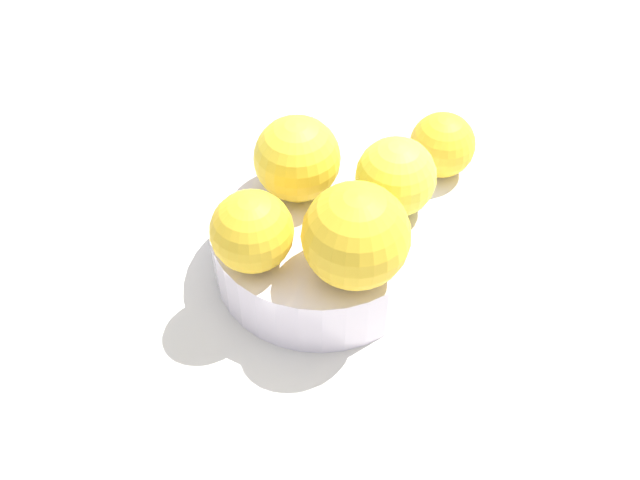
% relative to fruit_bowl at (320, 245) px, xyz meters
% --- Properties ---
extents(ground_plane, '(1.10, 1.10, 0.02)m').
position_rel_fruit_bowl_xyz_m(ground_plane, '(0.00, 0.00, -0.04)').
color(ground_plane, silver).
extents(fruit_bowl, '(0.18, 0.18, 0.05)m').
position_rel_fruit_bowl_xyz_m(fruit_bowl, '(0.00, 0.00, 0.00)').
color(fruit_bowl, silver).
rests_on(fruit_bowl, ground_plane).
extents(orange_in_bowl_0, '(0.06, 0.06, 0.06)m').
position_rel_fruit_bowl_xyz_m(orange_in_bowl_0, '(0.04, -0.05, 0.06)').
color(orange_in_bowl_0, yellow).
rests_on(orange_in_bowl_0, fruit_bowl).
extents(orange_in_bowl_1, '(0.07, 0.07, 0.07)m').
position_rel_fruit_bowl_xyz_m(orange_in_bowl_1, '(-0.04, -0.02, 0.06)').
color(orange_in_bowl_1, yellow).
rests_on(orange_in_bowl_1, fruit_bowl).
extents(orange_in_bowl_2, '(0.06, 0.06, 0.06)m').
position_rel_fruit_bowl_xyz_m(orange_in_bowl_2, '(-0.02, 0.06, 0.06)').
color(orange_in_bowl_2, yellow).
rests_on(orange_in_bowl_2, fruit_bowl).
extents(orange_in_bowl_3, '(0.08, 0.08, 0.08)m').
position_rel_fruit_bowl_xyz_m(orange_in_bowl_3, '(0.05, 0.02, 0.07)').
color(orange_in_bowl_3, yellow).
rests_on(orange_in_bowl_3, fruit_bowl).
extents(orange_loose_0, '(0.06, 0.06, 0.06)m').
position_rel_fruit_bowl_xyz_m(orange_loose_0, '(-0.12, 0.12, 0.00)').
color(orange_loose_0, yellow).
rests_on(orange_loose_0, ground_plane).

